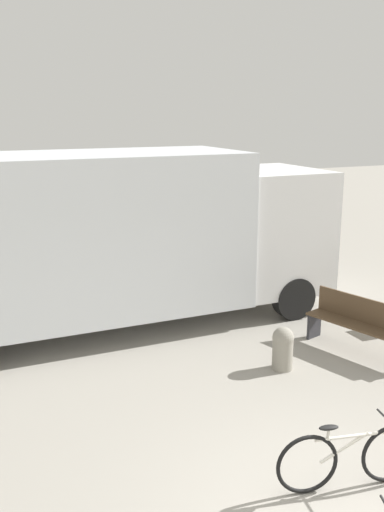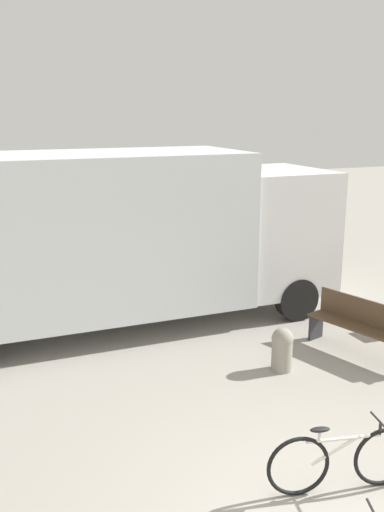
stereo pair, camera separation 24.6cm
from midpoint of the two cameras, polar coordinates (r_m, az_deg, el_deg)
The scene contains 4 objects.
delivery_truck at distance 10.50m, azimuth -9.55°, elevation 2.08°, with size 8.69×2.41×3.25m.
park_bench at distance 9.98m, azimuth 15.95°, elevation -6.47°, with size 0.94×1.96×0.93m.
bicycle_middle at distance 6.66m, azimuth 14.39°, elevation -18.92°, with size 1.63×0.50×0.78m.
bollard_near_bench at distance 9.15m, azimuth 8.30°, elevation -8.98°, with size 0.34×0.34×0.70m.
Camera 1 is at (-3.38, -3.67, 3.97)m, focal length 40.00 mm.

